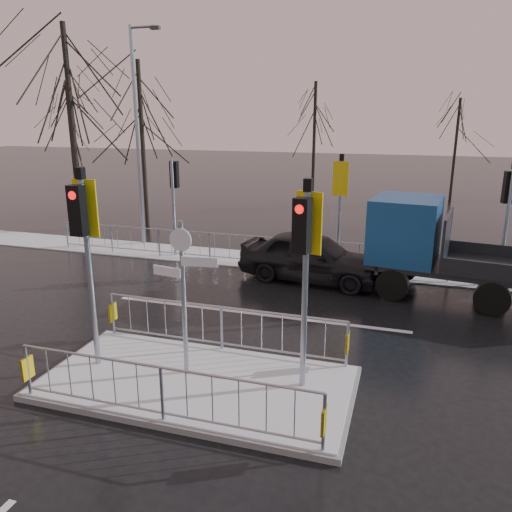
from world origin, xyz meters
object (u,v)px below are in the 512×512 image
(car_far_lane, at_px, (312,257))
(street_lamp_left, at_px, (139,130))
(flatbed_truck, at_px, (435,245))
(traffic_island, at_px, (196,367))

(car_far_lane, height_order, street_lamp_left, street_lamp_left)
(flatbed_truck, relative_size, street_lamp_left, 0.77)
(street_lamp_left, bearing_deg, traffic_island, -55.93)
(flatbed_truck, bearing_deg, car_far_lane, 176.45)
(car_far_lane, xyz_separation_m, flatbed_truck, (3.59, -0.22, 0.71))
(traffic_island, height_order, car_far_lane, traffic_island)
(traffic_island, xyz_separation_m, street_lamp_left, (-6.42, 9.49, 4.10))
(traffic_island, distance_m, flatbed_truck, 8.16)
(street_lamp_left, bearing_deg, flatbed_truck, -14.20)
(traffic_island, xyz_separation_m, car_far_lane, (0.89, 6.95, 0.38))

